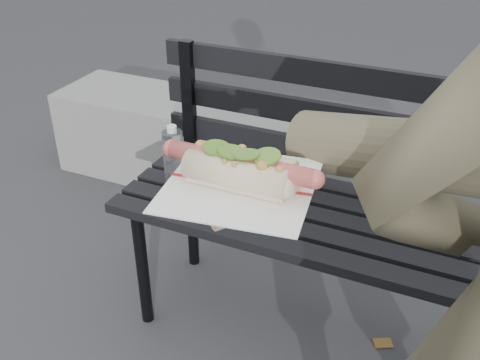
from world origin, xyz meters
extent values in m
cylinder|color=black|center=(-0.65, 0.63, 0.23)|extent=(0.04, 0.04, 0.45)
cylinder|color=black|center=(-0.65, 0.97, 0.23)|extent=(0.04, 0.04, 0.45)
cube|color=black|center=(0.02, 0.62, 0.47)|extent=(1.50, 0.07, 0.03)
cube|color=black|center=(0.02, 0.71, 0.47)|extent=(1.50, 0.07, 0.03)
cube|color=black|center=(0.02, 0.80, 0.47)|extent=(1.50, 0.07, 0.03)
cube|color=black|center=(0.02, 0.89, 0.47)|extent=(1.50, 0.07, 0.03)
cube|color=black|center=(0.02, 0.98, 0.47)|extent=(1.50, 0.07, 0.03)
cube|color=black|center=(-0.65, 0.99, 0.67)|extent=(0.04, 0.03, 0.42)
cube|color=black|center=(0.02, 1.01, 0.57)|extent=(1.50, 0.02, 0.08)
cube|color=black|center=(0.02, 1.01, 0.70)|extent=(1.50, 0.02, 0.08)
cube|color=black|center=(0.02, 1.01, 0.83)|extent=(1.50, 0.02, 0.08)
cylinder|color=white|center=(-0.59, 0.76, 0.57)|extent=(0.06, 0.06, 0.19)
cylinder|color=white|center=(-0.59, 0.76, 0.68)|extent=(0.03, 0.03, 0.02)
cube|color=slate|center=(-1.02, 1.54, 0.20)|extent=(1.20, 0.40, 0.40)
cylinder|color=brown|center=(0.24, 0.12, 1.08)|extent=(0.51, 0.23, 0.19)
cylinder|color=#D8A384|center=(0.01, 0.04, 1.02)|extent=(0.09, 0.08, 0.07)
ellipsoid|color=#D8A384|center=(-0.03, 0.03, 1.01)|extent=(0.10, 0.12, 0.03)
cylinder|color=#D8A384|center=(-0.09, 0.00, 1.01)|extent=(0.05, 0.02, 0.02)
cylinder|color=#D8A384|center=(-0.09, 0.02, 1.01)|extent=(0.05, 0.02, 0.02)
cylinder|color=#D8A384|center=(-0.09, 0.04, 1.01)|extent=(0.05, 0.02, 0.02)
cylinder|color=#D8A384|center=(-0.09, 0.06, 1.01)|extent=(0.05, 0.02, 0.02)
cylinder|color=#D8A384|center=(-0.02, -0.03, 1.01)|extent=(0.04, 0.05, 0.02)
cube|color=white|center=(-0.03, 0.03, 1.03)|extent=(0.21, 0.21, 0.00)
cube|color=#B21E1E|center=(-0.03, 0.03, 1.03)|extent=(0.19, 0.03, 0.00)
cylinder|color=#C3534B|center=(-0.03, 0.03, 1.06)|extent=(0.20, 0.02, 0.02)
sphere|color=#C3534B|center=(-0.13, 0.03, 1.06)|extent=(0.03, 0.02, 0.02)
sphere|color=#C3534B|center=(0.07, 0.03, 1.06)|extent=(0.02, 0.02, 0.02)
sphere|color=#9E6B2D|center=(-0.06, 0.03, 1.07)|extent=(0.01, 0.01, 0.01)
sphere|color=#9E6B2D|center=(-0.02, 0.03, 1.07)|extent=(0.01, 0.01, 0.01)
sphere|color=#9E6B2D|center=(-0.03, 0.00, 1.07)|extent=(0.01, 0.01, 0.01)
sphere|color=#9E6B2D|center=(-0.05, 0.01, 1.06)|extent=(0.01, 0.01, 0.01)
sphere|color=#9E6B2D|center=(0.00, 0.04, 1.07)|extent=(0.01, 0.01, 0.01)
sphere|color=#9E6B2D|center=(-0.09, 0.00, 1.06)|extent=(0.01, 0.01, 0.01)
sphere|color=#9E6B2D|center=(-0.02, 0.03, 1.07)|extent=(0.01, 0.01, 0.01)
sphere|color=#9E6B2D|center=(-0.09, 0.03, 1.07)|extent=(0.01, 0.01, 0.01)
sphere|color=#9E6B2D|center=(-0.02, 0.04, 1.07)|extent=(0.01, 0.01, 0.01)
sphere|color=#9E6B2D|center=(-0.08, 0.05, 1.06)|extent=(0.01, 0.01, 0.01)
sphere|color=#9E6B2D|center=(-0.05, 0.03, 1.07)|extent=(0.01, 0.01, 0.01)
sphere|color=#9E6B2D|center=(-0.05, 0.01, 1.07)|extent=(0.01, 0.01, 0.01)
sphere|color=#9E6B2D|center=(-0.03, 0.02, 1.07)|extent=(0.01, 0.01, 0.01)
sphere|color=#9E6B2D|center=(0.02, 0.01, 1.07)|extent=(0.01, 0.01, 0.01)
sphere|color=#9E6B2D|center=(0.01, 0.02, 1.07)|extent=(0.01, 0.01, 0.01)
sphere|color=#9E6B2D|center=(0.00, 0.02, 1.07)|extent=(0.01, 0.01, 0.01)
sphere|color=#9E6B2D|center=(-0.07, 0.03, 1.07)|extent=(0.01, 0.01, 0.01)
sphere|color=#9E6B2D|center=(-0.10, 0.03, 1.07)|extent=(0.01, 0.01, 0.01)
sphere|color=#9E6B2D|center=(-0.08, 0.01, 1.06)|extent=(0.01, 0.01, 0.01)
sphere|color=#9E6B2D|center=(-0.09, 0.03, 1.07)|extent=(0.01, 0.01, 0.01)
sphere|color=#9E6B2D|center=(-0.03, 0.05, 1.07)|extent=(0.01, 0.01, 0.01)
sphere|color=#9E6B2D|center=(0.01, 0.03, 1.07)|extent=(0.01, 0.01, 0.01)
sphere|color=#9E6B2D|center=(0.00, 0.01, 1.07)|extent=(0.01, 0.01, 0.01)
sphere|color=#9E6B2D|center=(-0.05, 0.04, 1.07)|extent=(0.01, 0.01, 0.01)
sphere|color=#9E6B2D|center=(-0.06, 0.04, 1.07)|extent=(0.01, 0.01, 0.01)
sphere|color=#9E6B2D|center=(0.01, 0.04, 1.07)|extent=(0.01, 0.01, 0.01)
sphere|color=#9E6B2D|center=(-0.04, 0.05, 1.07)|extent=(0.01, 0.01, 0.01)
sphere|color=#9E6B2D|center=(-0.07, 0.02, 1.07)|extent=(0.01, 0.01, 0.01)
cylinder|color=#4F8123|center=(-0.07, 0.03, 1.08)|extent=(0.04, 0.04, 0.01)
cylinder|color=#4F8123|center=(-0.05, 0.03, 1.08)|extent=(0.04, 0.04, 0.01)
cylinder|color=#4F8123|center=(-0.03, 0.03, 1.08)|extent=(0.04, 0.04, 0.01)
cylinder|color=#4F8123|center=(0.00, 0.03, 1.08)|extent=(0.04, 0.04, 0.01)
cube|color=brown|center=(-1.54, 1.53, 0.00)|extent=(0.06, 0.07, 0.00)
cube|color=brown|center=(-0.79, 2.11, 0.00)|extent=(0.05, 0.05, 0.00)
cube|color=brown|center=(0.12, 0.85, 0.00)|extent=(0.07, 0.07, 0.00)
cube|color=brown|center=(-1.87, 1.74, 0.00)|extent=(0.05, 0.06, 0.00)
camera|label=1|loc=(0.22, -0.54, 1.41)|focal=42.00mm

